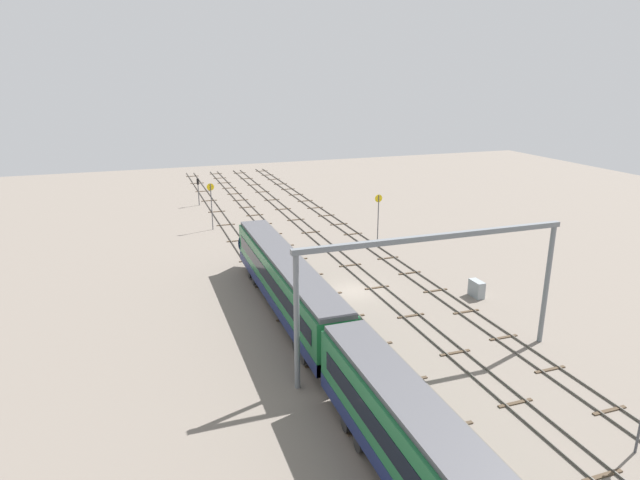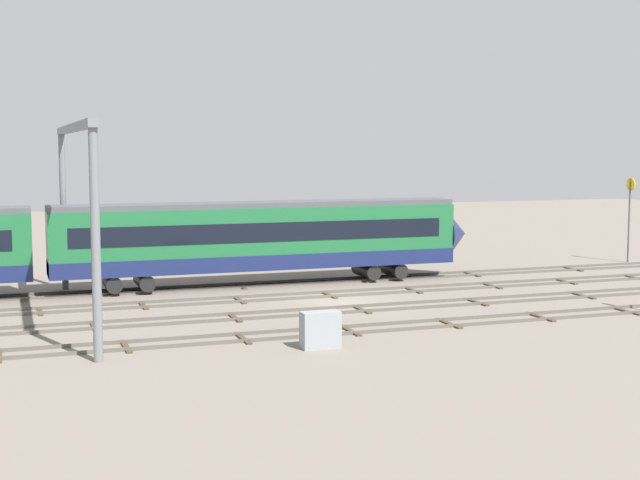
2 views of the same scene
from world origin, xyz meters
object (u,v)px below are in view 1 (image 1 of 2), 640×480
overhead_gantry (434,268)px  relay_cabinet (477,289)px  speed_sign_near_foreground (211,200)px  signal_light_trackside_departure (198,188)px  speed_sign_mid_trackside (378,211)px

overhead_gantry → relay_cabinet: (8.77, -9.95, -6.18)m
speed_sign_near_foreground → relay_cabinet: (-29.90, -18.91, -3.08)m
signal_light_trackside_departure → relay_cabinet: bearing=-156.9°
relay_cabinet → speed_sign_mid_trackside: bearing=2.6°
relay_cabinet → overhead_gantry: bearing=131.4°
overhead_gantry → signal_light_trackside_departure: (52.99, 8.89, -4.22)m
overhead_gantry → relay_cabinet: size_ratio=12.12×
overhead_gantry → relay_cabinet: bearing=-48.6°
overhead_gantry → signal_light_trackside_departure: 53.89m
signal_light_trackside_departure → speed_sign_mid_trackside: bearing=-144.7°
speed_sign_near_foreground → signal_light_trackside_departure: bearing=-0.3°
signal_light_trackside_departure → overhead_gantry: bearing=-170.5°
overhead_gantry → signal_light_trackside_departure: size_ratio=4.72×
speed_sign_mid_trackside → relay_cabinet: size_ratio=3.46×
relay_cabinet → speed_sign_near_foreground: bearing=32.3°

